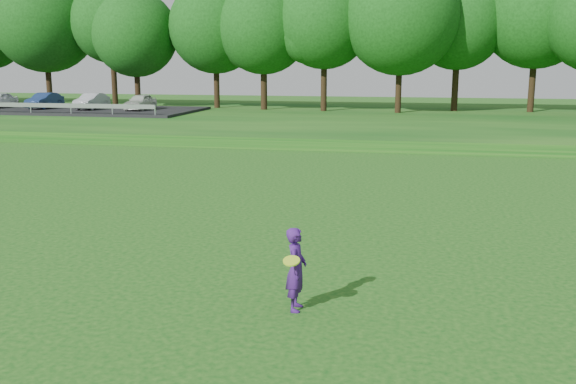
# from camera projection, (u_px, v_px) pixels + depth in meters

# --- Properties ---
(ground) EXTENTS (140.00, 140.00, 0.00)m
(ground) POSITION_uv_depth(u_px,v_px,m) (178.00, 272.00, 13.44)
(ground) COLOR #0D4812
(ground) RESTS_ON ground
(berm) EXTENTS (130.00, 30.00, 0.60)m
(berm) POSITION_uv_depth(u_px,v_px,m) (354.00, 119.00, 45.97)
(berm) COLOR #0D4812
(berm) RESTS_ON ground
(walking_path) EXTENTS (130.00, 1.60, 0.04)m
(walking_path) POSITION_uv_depth(u_px,v_px,m) (324.00, 148.00, 32.60)
(walking_path) COLOR gray
(walking_path) RESTS_ON ground
(treeline) EXTENTS (104.00, 7.00, 15.00)m
(treeline) POSITION_uv_depth(u_px,v_px,m) (362.00, 11.00, 48.24)
(treeline) COLOR #0F3D0E
(treeline) RESTS_ON berm
(parking_lot) EXTENTS (24.00, 9.00, 1.38)m
(parking_lot) POSITION_uv_depth(u_px,v_px,m) (40.00, 105.00, 49.63)
(parking_lot) COLOR black
(parking_lot) RESTS_ON berm
(woman) EXTENTS (0.39, 0.80, 1.50)m
(woman) POSITION_uv_depth(u_px,v_px,m) (296.00, 269.00, 11.28)
(woman) COLOR #421970
(woman) RESTS_ON ground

